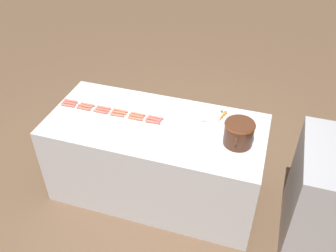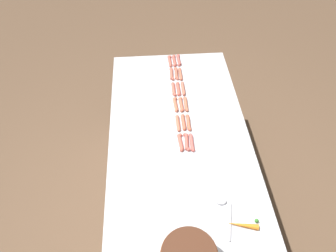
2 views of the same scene
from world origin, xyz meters
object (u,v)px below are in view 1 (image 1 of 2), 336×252
hot_dog_14 (101,111)px  hot_dog_17 (153,122)px  hot_dog_12 (68,105)px  hot_dog_13 (83,108)px  hot_dog_0 (71,101)px  hot_dog_3 (120,110)px  bean_pot (239,132)px  hot_dog_6 (69,103)px  serving_spoon (208,120)px  hot_dog_7 (85,106)px  hot_dog_4 (138,114)px  hot_dog_16 (135,118)px  carrot (222,116)px  back_cabinet (333,201)px  hot_dog_11 (154,119)px  hot_dog_2 (104,107)px  hot_dog_15 (117,115)px  hot_dog_9 (119,113)px  hot_dog_10 (136,116)px  hot_dog_1 (87,104)px  hot_dog_8 (102,110)px  hot_dog_5 (156,117)px

hot_dog_14 → hot_dog_17: same height
hot_dog_12 → hot_dog_13: size_ratio=1.00×
hot_dog_0 → hot_dog_3: (-0.00, 0.53, 0.00)m
hot_dog_14 → bean_pot: (0.05, 1.32, 0.11)m
hot_dog_3 → hot_dog_6: same height
hot_dog_12 → hot_dog_14: (-0.00, 0.36, 0.00)m
hot_dog_0 → serving_spoon: bearing=94.9°
hot_dog_7 → bean_pot: 1.52m
hot_dog_3 → hot_dog_4: 0.18m
hot_dog_6 → hot_dog_16: (0.04, 0.72, 0.00)m
hot_dog_6 → hot_dog_12: size_ratio=1.00×
hot_dog_7 → bean_pot: size_ratio=0.47×
carrot → hot_dog_12: bearing=-79.4°
hot_dog_3 → hot_dog_13: same height
back_cabinet → hot_dog_11: back_cabinet is taller
serving_spoon → hot_dog_2: bearing=-83.3°
hot_dog_0 → hot_dog_15: bearing=82.0°
hot_dog_14 → hot_dog_0: bearing=-101.2°
hot_dog_0 → hot_dog_12: (0.07, 0.01, 0.00)m
hot_dog_2 → hot_dog_9: (0.03, 0.17, 0.00)m
hot_dog_9 → hot_dog_10: same height
hot_dog_1 → hot_dog_14: (0.07, 0.18, 0.00)m
hot_dog_11 → hot_dog_12: same height
hot_dog_15 → bean_pot: 1.16m
back_cabinet → hot_dog_8: bearing=-94.1°
back_cabinet → bean_pot: size_ratio=3.24×
hot_dog_6 → hot_dog_14: 0.36m
hot_dog_11 → hot_dog_17: size_ratio=1.00×
hot_dog_16 → serving_spoon: (-0.19, 0.65, -0.00)m
hot_dog_7 → hot_dog_17: 0.72m
hot_dog_2 → hot_dog_15: same height
hot_dog_10 → serving_spoon: hot_dog_10 is taller
hot_dog_4 → hot_dog_8: size_ratio=1.00×
hot_dog_10 → hot_dog_14: same height
hot_dog_6 → hot_dog_9: bearing=90.3°
hot_dog_15 → hot_dog_17: same height
hot_dog_7 → serving_spoon: size_ratio=0.56×
hot_dog_3 → hot_dog_9: bearing=1.7°
hot_dog_5 → hot_dog_13: bearing=-84.4°
hot_dog_3 → hot_dog_16: same height
hot_dog_8 → carrot: 1.15m
hot_dog_4 → hot_dog_15: (0.07, -0.19, 0.00)m
hot_dog_12 → hot_dog_15: bearing=89.9°
hot_dog_3 → hot_dog_17: (0.08, 0.36, 0.00)m
hot_dog_10 → hot_dog_4: bearing=168.7°
hot_dog_12 → hot_dog_17: 0.88m
hot_dog_1 → hot_dog_7: size_ratio=1.00×
hot_dog_7 → hot_dog_12: same height
hot_dog_7 → hot_dog_9: (-0.00, 0.36, 0.00)m
hot_dog_6 → hot_dog_17: size_ratio=1.00×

